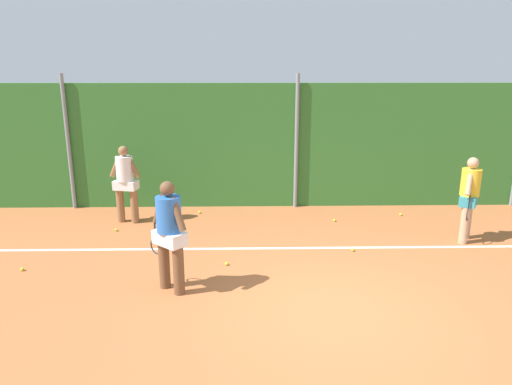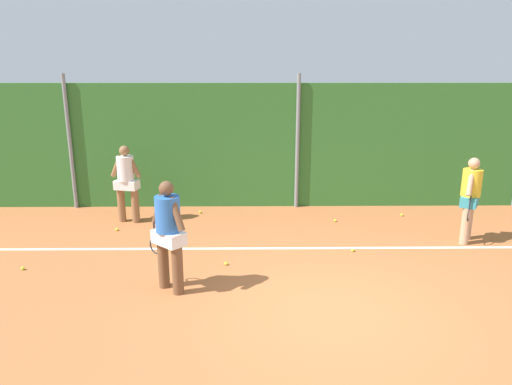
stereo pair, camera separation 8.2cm
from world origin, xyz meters
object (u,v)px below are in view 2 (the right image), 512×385
object	(u,v)px
tennis_ball_6	(117,229)
tennis_ball_0	(226,264)
player_midcourt	(470,195)
tennis_ball_8	(23,268)
tennis_ball_4	(402,215)
tennis_ball_5	(200,212)
tennis_ball_2	(353,250)
player_foreground_near	(168,231)
tennis_ball_7	(335,220)
player_backcourt_far	(126,180)

from	to	relation	value
tennis_ball_6	tennis_ball_0	bearing A→B (deg)	-36.79
player_midcourt	tennis_ball_8	xyz separation A→B (m)	(-8.81, -1.36, -0.99)
tennis_ball_4	tennis_ball_8	size ratio (longest dim) A/B	1.00
player_midcourt	tennis_ball_5	world-z (taller)	player_midcourt
player_midcourt	tennis_ball_2	distance (m)	2.78
player_foreground_near	tennis_ball_0	size ratio (longest dim) A/B	28.49
tennis_ball_2	tennis_ball_6	distance (m)	5.29
tennis_ball_8	tennis_ball_7	bearing A→B (deg)	23.30
tennis_ball_2	tennis_ball_5	size ratio (longest dim) A/B	1.00
player_backcourt_far	tennis_ball_4	world-z (taller)	player_backcourt_far
tennis_ball_5	tennis_ball_4	bearing A→B (deg)	-3.37
tennis_ball_2	tennis_ball_7	xyz separation A→B (m)	(-0.02, 1.89, 0.00)
tennis_ball_8	tennis_ball_5	bearing A→B (deg)	49.52
player_foreground_near	tennis_ball_2	bearing A→B (deg)	-112.92
tennis_ball_6	tennis_ball_7	xyz separation A→B (m)	(5.11, 0.58, 0.00)
player_midcourt	tennis_ball_2	xyz separation A→B (m)	(-2.53, -0.56, -0.99)
player_midcourt	tennis_ball_0	size ratio (longest dim) A/B	27.63
tennis_ball_5	tennis_ball_7	distance (m)	3.42
tennis_ball_4	tennis_ball_8	bearing A→B (deg)	-158.76
tennis_ball_6	tennis_ball_4	bearing A→B (deg)	8.28
player_midcourt	player_backcourt_far	distance (m)	7.67
player_backcourt_far	tennis_ball_2	bearing A→B (deg)	171.29
player_midcourt	tennis_ball_5	distance (m)	6.32
player_backcourt_far	tennis_ball_2	distance (m)	5.47
player_midcourt	tennis_ball_6	distance (m)	7.76
tennis_ball_0	tennis_ball_4	bearing A→B (deg)	34.60
tennis_ball_7	tennis_ball_8	distance (m)	6.81
player_foreground_near	tennis_ball_4	size ratio (longest dim) A/B	28.49
player_foreground_near	tennis_ball_2	xyz separation A→B (m)	(3.40, 1.62, -1.02)
player_foreground_near	tennis_ball_5	world-z (taller)	player_foreground_near
player_midcourt	tennis_ball_4	xyz separation A→B (m)	(-0.80, 1.75, -0.99)
tennis_ball_0	tennis_ball_5	world-z (taller)	same
tennis_ball_4	tennis_ball_7	world-z (taller)	same
tennis_ball_7	tennis_ball_8	world-z (taller)	same
tennis_ball_0	tennis_ball_6	distance (m)	3.24
player_backcourt_far	tennis_ball_6	xyz separation A→B (m)	(-0.12, -0.65, -1.01)
player_backcourt_far	tennis_ball_4	size ratio (longest dim) A/B	28.14
player_backcourt_far	tennis_ball_5	world-z (taller)	player_backcourt_far
player_midcourt	tennis_ball_6	world-z (taller)	player_midcourt
player_foreground_near	tennis_ball_6	distance (m)	3.55
player_foreground_near	player_backcourt_far	size ratio (longest dim) A/B	1.01
tennis_ball_6	tennis_ball_5	bearing A→B (deg)	36.33
player_midcourt	tennis_ball_8	size ratio (longest dim) A/B	27.63
tennis_ball_6	tennis_ball_8	distance (m)	2.40
player_backcourt_far	tennis_ball_8	xyz separation A→B (m)	(-1.27, -2.76, -1.01)
player_foreground_near	tennis_ball_4	distance (m)	6.54
tennis_ball_0	tennis_ball_6	bearing A→B (deg)	143.21
player_midcourt	tennis_ball_7	world-z (taller)	player_midcourt
tennis_ball_5	tennis_ball_7	bearing A→B (deg)	-12.14
tennis_ball_2	tennis_ball_4	world-z (taller)	same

